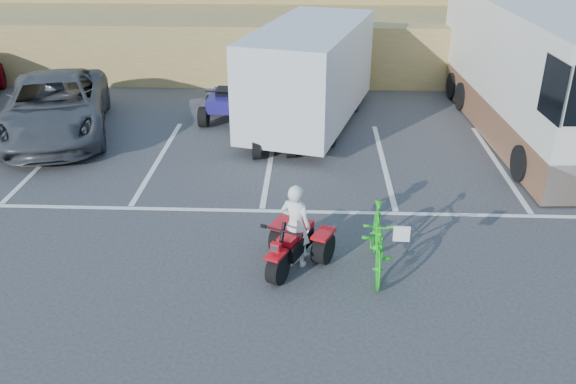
{
  "coord_description": "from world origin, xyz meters",
  "views": [
    {
      "loc": [
        0.99,
        -8.45,
        5.73
      ],
      "look_at": [
        0.58,
        1.24,
        1.0
      ],
      "focal_mm": 38.0,
      "sensor_mm": 36.0,
      "label": 1
    }
  ],
  "objects_px": {
    "rider": "(295,225)",
    "grey_pickup": "(55,106)",
    "green_dirt_bike": "(377,240)",
    "quad_atv_blue": "(225,121)",
    "cargo_trailer": "(310,72)",
    "red_trike_atv": "(291,267)",
    "rv_motorhome": "(528,80)",
    "quad_atv_green": "(272,151)"
  },
  "relations": [
    {
      "from": "red_trike_atv",
      "to": "quad_atv_green",
      "type": "bearing_deg",
      "value": 121.64
    },
    {
      "from": "cargo_trailer",
      "to": "green_dirt_bike",
      "type": "bearing_deg",
      "value": -65.62
    },
    {
      "from": "rider",
      "to": "cargo_trailer",
      "type": "relative_size",
      "value": 0.24
    },
    {
      "from": "red_trike_atv",
      "to": "grey_pickup",
      "type": "relative_size",
      "value": 0.26
    },
    {
      "from": "grey_pickup",
      "to": "rv_motorhome",
      "type": "bearing_deg",
      "value": -12.21
    },
    {
      "from": "red_trike_atv",
      "to": "cargo_trailer",
      "type": "xyz_separation_m",
      "value": [
        0.22,
        7.3,
        1.46
      ]
    },
    {
      "from": "quad_atv_blue",
      "to": "rider",
      "type": "bearing_deg",
      "value": -70.98
    },
    {
      "from": "rider",
      "to": "grey_pickup",
      "type": "xyz_separation_m",
      "value": [
        -6.49,
        6.1,
        0.02
      ]
    },
    {
      "from": "rider",
      "to": "quad_atv_green",
      "type": "bearing_deg",
      "value": -57.5
    },
    {
      "from": "rider",
      "to": "cargo_trailer",
      "type": "height_order",
      "value": "cargo_trailer"
    },
    {
      "from": "grey_pickup",
      "to": "quad_atv_blue",
      "type": "bearing_deg",
      "value": 0.56
    },
    {
      "from": "rider",
      "to": "green_dirt_bike",
      "type": "relative_size",
      "value": 0.79
    },
    {
      "from": "green_dirt_bike",
      "to": "rv_motorhome",
      "type": "height_order",
      "value": "rv_motorhome"
    },
    {
      "from": "cargo_trailer",
      "to": "quad_atv_green",
      "type": "distance_m",
      "value": 2.66
    },
    {
      "from": "green_dirt_bike",
      "to": "quad_atv_green",
      "type": "relative_size",
      "value": 1.37
    },
    {
      "from": "quad_atv_green",
      "to": "rider",
      "type": "bearing_deg",
      "value": -90.54
    },
    {
      "from": "rider",
      "to": "grey_pickup",
      "type": "distance_m",
      "value": 8.91
    },
    {
      "from": "grey_pickup",
      "to": "quad_atv_blue",
      "type": "height_order",
      "value": "grey_pickup"
    },
    {
      "from": "quad_atv_blue",
      "to": "green_dirt_bike",
      "type": "bearing_deg",
      "value": -62.12
    },
    {
      "from": "rider",
      "to": "cargo_trailer",
      "type": "distance_m",
      "value": 7.2
    },
    {
      "from": "green_dirt_bike",
      "to": "quad_atv_blue",
      "type": "distance_m",
      "value": 8.3
    },
    {
      "from": "rider",
      "to": "quad_atv_blue",
      "type": "height_order",
      "value": "rider"
    },
    {
      "from": "green_dirt_bike",
      "to": "grey_pickup",
      "type": "distance_m",
      "value": 10.03
    },
    {
      "from": "grey_pickup",
      "to": "cargo_trailer",
      "type": "xyz_separation_m",
      "value": [
        6.65,
        1.07,
        0.69
      ]
    },
    {
      "from": "rider",
      "to": "rv_motorhome",
      "type": "height_order",
      "value": "rv_motorhome"
    },
    {
      "from": "rider",
      "to": "quad_atv_green",
      "type": "xyz_separation_m",
      "value": [
        -0.75,
        5.14,
        -0.75
      ]
    },
    {
      "from": "quad_atv_blue",
      "to": "grey_pickup",
      "type": "bearing_deg",
      "value": -161.55
    },
    {
      "from": "rv_motorhome",
      "to": "quad_atv_green",
      "type": "bearing_deg",
      "value": -168.14
    },
    {
      "from": "red_trike_atv",
      "to": "rv_motorhome",
      "type": "bearing_deg",
      "value": 73.95
    },
    {
      "from": "rider",
      "to": "grey_pickup",
      "type": "bearing_deg",
      "value": -19.0
    },
    {
      "from": "red_trike_atv",
      "to": "cargo_trailer",
      "type": "relative_size",
      "value": 0.23
    },
    {
      "from": "rider",
      "to": "red_trike_atv",
      "type": "bearing_deg",
      "value": 90.0
    },
    {
      "from": "green_dirt_bike",
      "to": "cargo_trailer",
      "type": "height_order",
      "value": "cargo_trailer"
    },
    {
      "from": "rider",
      "to": "grey_pickup",
      "type": "height_order",
      "value": "grey_pickup"
    },
    {
      "from": "grey_pickup",
      "to": "rv_motorhome",
      "type": "relative_size",
      "value": 0.6
    },
    {
      "from": "red_trike_atv",
      "to": "rider",
      "type": "bearing_deg",
      "value": 90.0
    },
    {
      "from": "green_dirt_bike",
      "to": "rv_motorhome",
      "type": "distance_m",
      "value": 8.33
    },
    {
      "from": "green_dirt_bike",
      "to": "rider",
      "type": "bearing_deg",
      "value": 177.47
    },
    {
      "from": "rider",
      "to": "rv_motorhome",
      "type": "bearing_deg",
      "value": -106.32
    },
    {
      "from": "grey_pickup",
      "to": "quad_atv_green",
      "type": "xyz_separation_m",
      "value": [
        5.74,
        -0.96,
        -0.77
      ]
    },
    {
      "from": "rider",
      "to": "cargo_trailer",
      "type": "bearing_deg",
      "value": -67.04
    },
    {
      "from": "red_trike_atv",
      "to": "rv_motorhome",
      "type": "height_order",
      "value": "rv_motorhome"
    }
  ]
}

